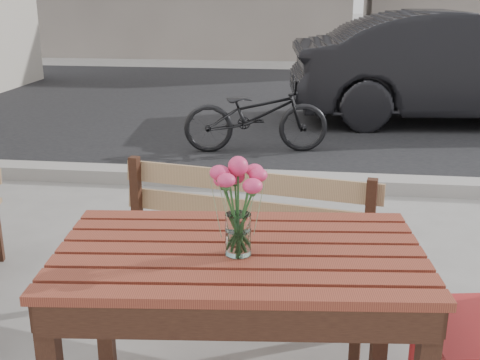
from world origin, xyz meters
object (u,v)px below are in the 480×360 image
Objects in this scene: parked_car at (460,68)px; main_vase at (238,195)px; main_table at (240,282)px; bicycle at (256,115)px.

main_vase is at bearing 155.77° from parked_car.
main_table reaches higher than bicycle.
parked_car is 3.08m from bicycle.
main_vase reaches higher than bicycle.
main_table is at bearing 175.42° from bicycle.
main_vase is at bearing 175.37° from bicycle.
parked_car is 2.80× the size of bicycle.
main_table is at bearing 91.07° from main_vase.
main_table is 6.49m from parked_car.
main_table is 4.33m from bicycle.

